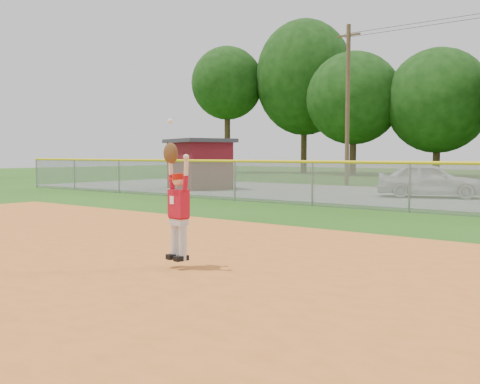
% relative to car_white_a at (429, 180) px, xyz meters
% --- Properties ---
extents(ground, '(120.00, 120.00, 0.00)m').
position_rel_car_white_a_xyz_m(ground, '(1.30, -15.79, -0.72)').
color(ground, '#235112').
rests_on(ground, ground).
extents(parking_strip, '(44.00, 10.00, 0.03)m').
position_rel_car_white_a_xyz_m(parking_strip, '(1.30, 0.21, -0.70)').
color(parking_strip, slate).
rests_on(parking_strip, ground).
extents(car_white_a, '(4.35, 2.89, 1.38)m').
position_rel_car_white_a_xyz_m(car_white_a, '(0.00, 0.00, 0.00)').
color(car_white_a, silver).
rests_on(car_white_a, parking_strip).
extents(utility_shed, '(4.10, 3.68, 2.52)m').
position_rel_car_white_a_xyz_m(utility_shed, '(-10.97, -1.54, 0.57)').
color(utility_shed, '#540C12').
rests_on(utility_shed, ground).
extents(outfield_fence, '(40.06, 0.10, 1.55)m').
position_rel_car_white_a_xyz_m(outfield_fence, '(1.30, -5.79, 0.16)').
color(outfield_fence, gray).
rests_on(outfield_fence, ground).
extents(ballplayer, '(0.58, 0.29, 2.11)m').
position_rel_car_white_a_xyz_m(ballplayer, '(1.43, -15.83, 0.32)').
color(ballplayer, silver).
rests_on(ballplayer, ground).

